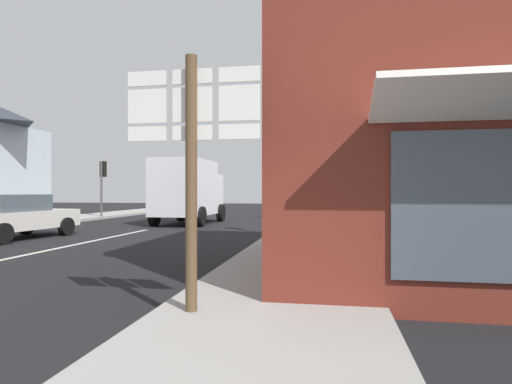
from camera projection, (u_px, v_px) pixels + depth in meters
ground_plane at (122, 235)px, 15.32m from camera, size 80.00×80.00×0.00m
sidewalk_right at (306, 244)px, 12.18m from camera, size 2.81×44.00×0.14m
lane_centre_stripe at (50, 250)px, 11.38m from camera, size 0.16×12.00×0.01m
sedan_far at (14, 216)px, 14.03m from camera, size 2.28×4.35×1.47m
delivery_truck at (188, 190)px, 20.58m from camera, size 2.51×5.02×3.05m
route_sign_post at (192, 155)px, 5.11m from camera, size 1.66×0.14×3.20m
traffic_light_far_right at (297, 170)px, 23.01m from camera, size 0.30×0.49×3.70m
traffic_light_far_left at (103, 176)px, 24.56m from camera, size 0.30×0.49×3.31m
traffic_light_near_right at (281, 165)px, 15.45m from camera, size 0.30×0.49×3.39m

